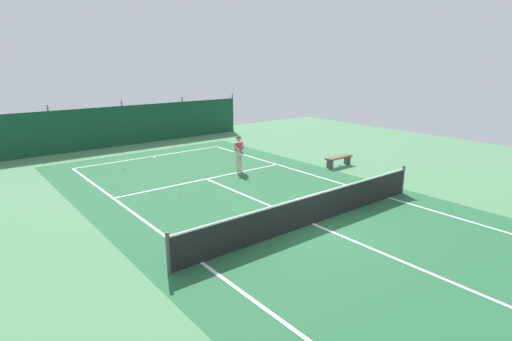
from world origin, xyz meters
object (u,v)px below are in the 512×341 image
object	(u,v)px
tennis_net	(313,209)
water_bottle	(339,167)
tennis_ball_midcourt	(124,168)
tennis_ball_near_player	(180,193)
parked_car	(62,131)
courtside_bench	(339,159)
tennis_player	(239,151)

from	to	relation	value
tennis_net	water_bottle	xyz separation A→B (m)	(5.80, 3.82, -0.39)
tennis_ball_midcourt	water_bottle	xyz separation A→B (m)	(7.97, -6.55, 0.09)
tennis_ball_near_player	tennis_ball_midcourt	distance (m)	5.06
tennis_ball_near_player	tennis_net	bearing A→B (deg)	-70.75
tennis_net	water_bottle	distance (m)	6.95
parked_car	courtside_bench	world-z (taller)	parked_car
water_bottle	tennis_ball_midcourt	bearing A→B (deg)	140.59
tennis_ball_near_player	parked_car	bearing A→B (deg)	94.57
parked_car	water_bottle	xyz separation A→B (m)	(8.70, -14.64, -0.72)
tennis_net	water_bottle	world-z (taller)	tennis_net
tennis_net	courtside_bench	bearing A→B (deg)	34.28
tennis_ball_near_player	water_bottle	world-z (taller)	water_bottle
tennis_player	parked_car	distance (m)	12.83
tennis_net	parked_car	world-z (taller)	parked_car
parked_car	courtside_bench	xyz separation A→B (m)	(9.22, -14.16, -0.46)
tennis_ball_midcourt	water_bottle	world-z (taller)	water_bottle
tennis_net	tennis_player	size ratio (longest dim) A/B	6.17
parked_car	tennis_player	bearing A→B (deg)	108.94
tennis_ball_near_player	water_bottle	size ratio (longest dim) A/B	0.28
tennis_player	tennis_ball_midcourt	distance (m)	5.65
water_bottle	parked_car	bearing A→B (deg)	120.72
parked_car	water_bottle	world-z (taller)	parked_car
tennis_player	parked_car	world-z (taller)	parked_car
tennis_player	tennis_ball_near_player	world-z (taller)	tennis_player
tennis_net	tennis_ball_near_player	size ratio (longest dim) A/B	153.33
parked_car	water_bottle	bearing A→B (deg)	117.68
tennis_player	parked_car	xyz separation A→B (m)	(-4.80, 11.90, -0.12)
tennis_ball_near_player	water_bottle	xyz separation A→B (m)	(7.65, -1.50, 0.09)
tennis_net	tennis_player	xyz separation A→B (m)	(1.90, 6.56, 0.45)
tennis_player	courtside_bench	world-z (taller)	tennis_player
tennis_ball_midcourt	courtside_bench	size ratio (longest dim) A/B	0.04
tennis_ball_midcourt	water_bottle	size ratio (longest dim) A/B	0.28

